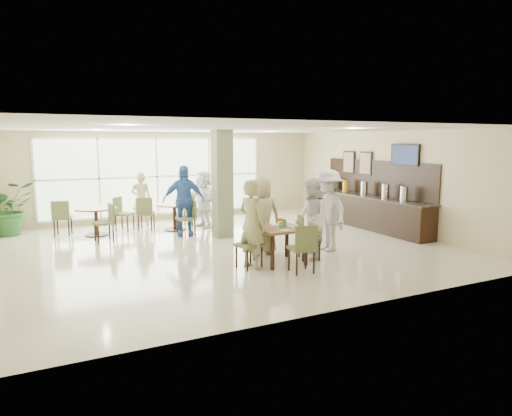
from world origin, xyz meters
name	(u,v)px	position (x,y,z in m)	size (l,w,h in m)	color
ground	(226,248)	(0.00, 0.00, 0.00)	(10.00, 10.00, 0.00)	beige
room_shell	(226,176)	(0.00, 0.00, 1.70)	(10.00, 10.00, 10.00)	white
window_bank	(157,177)	(-0.50, 4.46, 1.40)	(7.00, 0.04, 7.00)	silver
column	(222,184)	(0.40, 1.20, 1.40)	(0.45, 0.45, 2.80)	#697350
main_table	(280,232)	(0.47, -1.78, 0.65)	(0.91, 0.91, 0.75)	brown
round_table_left	(96,214)	(-2.58, 2.86, 0.57)	(1.08, 1.08, 0.75)	brown
round_table_right	(175,211)	(-0.47, 2.67, 0.56)	(1.02, 1.02, 0.75)	brown
chairs_main_table	(281,241)	(0.49, -1.78, 0.47)	(2.02, 2.07, 0.95)	#545E33
chairs_table_left	(97,218)	(-2.55, 2.83, 0.47)	(2.20, 1.84, 0.95)	#545E33
chairs_table_right	(175,213)	(-0.46, 2.65, 0.47)	(2.03, 1.98, 0.95)	#545E33
tabletop_clutter	(282,224)	(0.52, -1.77, 0.81)	(0.73, 0.80, 0.21)	white
buffet_counter	(368,209)	(4.70, 0.51, 0.55)	(0.64, 4.70, 1.95)	black
wall_tv	(405,155)	(4.94, -0.60, 2.15)	(0.06, 1.00, 0.58)	black
framed_art_a	(366,163)	(4.95, 1.00, 1.85)	(0.05, 0.55, 0.70)	black
framed_art_b	(349,162)	(4.95, 1.80, 1.85)	(0.05, 0.55, 0.70)	black
potted_plant	(8,208)	(-4.67, 3.99, 0.72)	(1.30, 1.30, 1.44)	#255D25
teen_left	(252,224)	(-0.20, -1.83, 0.89)	(0.65, 0.42, 1.77)	tan
teen_far	(262,216)	(0.50, -0.90, 0.87)	(0.85, 0.46, 1.74)	tan
teen_right	(311,219)	(1.25, -1.72, 0.87)	(0.85, 0.66, 1.75)	white
teen_standing	(328,210)	(1.99, -1.29, 0.94)	(1.22, 0.70, 1.88)	#B5B5B8
adult_a	(184,201)	(-0.47, 1.80, 0.94)	(1.10, 0.63, 1.88)	#3B69B2
adult_b	(203,199)	(0.42, 2.72, 0.83)	(1.54, 0.66, 1.66)	white
adult_standing	(141,199)	(-1.18, 3.69, 0.80)	(0.58, 0.38, 1.60)	tan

